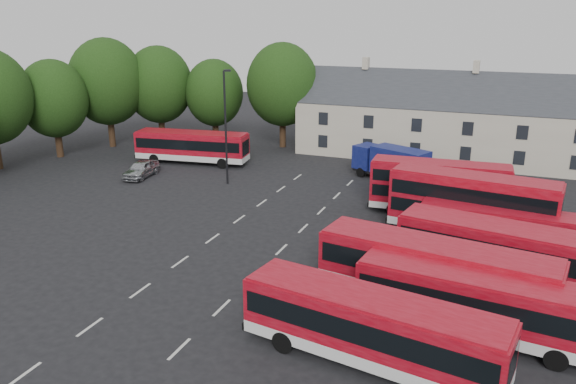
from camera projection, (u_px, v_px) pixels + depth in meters
name	position (u px, v px, depth m)	size (l,w,h in m)	color
ground	(197.00, 250.00, 35.76)	(140.00, 140.00, 0.00)	black
lane_markings	(246.00, 244.00, 36.65)	(5.15, 33.80, 0.01)	beige
treeline	(116.00, 91.00, 58.22)	(29.92, 32.59, 12.01)	black
terrace_houses	(471.00, 124.00, 56.19)	(35.70, 7.13, 10.06)	beige
bus_row_a	(371.00, 324.00, 23.51)	(11.57, 4.36, 3.20)	silver
bus_row_b	(478.00, 300.00, 25.64)	(11.22, 3.68, 3.11)	silver
bus_row_c	(435.00, 268.00, 28.46)	(12.18, 4.46, 3.37)	silver
bus_row_d	(507.00, 249.00, 30.78)	(12.10, 4.64, 3.34)	silver
bus_row_e	(502.00, 227.00, 34.87)	(10.10, 2.55, 2.84)	silver
bus_dd_south	(472.00, 203.00, 36.93)	(10.89, 3.76, 4.37)	silver
bus_dd_north	(439.00, 185.00, 41.29)	(10.03, 2.90, 4.06)	silver
bus_north	(192.00, 145.00, 55.90)	(11.52, 4.10, 3.19)	silver
box_truck	(391.00, 162.00, 50.07)	(7.37, 4.91, 3.10)	black
silver_car	(141.00, 169.00, 51.47)	(1.82, 4.53, 1.54)	#ACAFB4
lamppost	(226.00, 124.00, 48.09)	(0.68, 0.46, 9.94)	black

